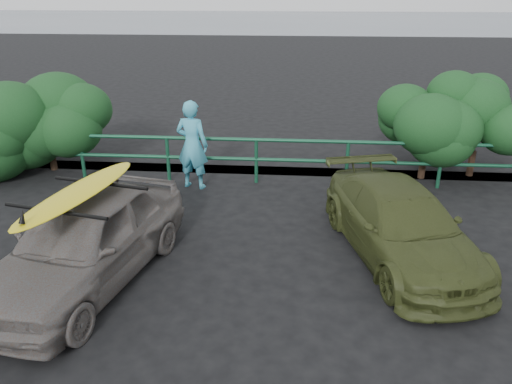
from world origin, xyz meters
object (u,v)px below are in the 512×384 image
Objects in this scene: man at (192,145)px; surfboard at (79,192)px; guardrail at (212,159)px; olive_vehicle at (400,224)px; sedan at (86,240)px.

surfboard is at bearing 90.56° from man.
surfboard reaches higher than guardrail.
surfboard reaches higher than olive_vehicle.
sedan is at bearing 102.36° from surfboard.
olive_vehicle is at bearing 25.89° from sedan.
olive_vehicle is at bearing -40.62° from guardrail.
sedan is 2.05× the size of man.
sedan is 1.49× the size of surfboard.
olive_vehicle is 4.79m from man.
surfboard is (-4.75, -1.14, 0.87)m from olive_vehicle.
man is (-3.94, 2.71, 0.40)m from olive_vehicle.
sedan is 3.95m from man.
olive_vehicle reaches higher than guardrail.
olive_vehicle is 1.47× the size of surfboard.
man is (-0.35, -0.37, 0.45)m from guardrail.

